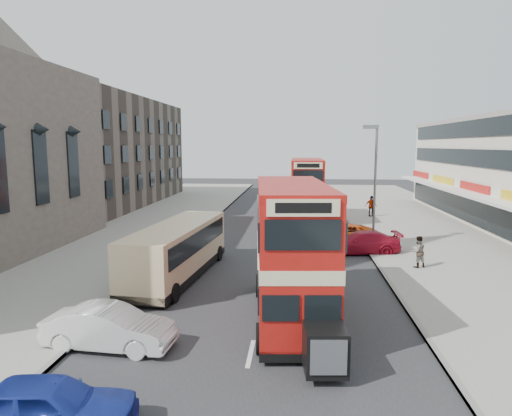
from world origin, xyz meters
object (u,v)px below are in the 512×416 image
at_px(car_right_a, 361,243).
at_px(cyclist, 328,229).
at_px(bus_second, 307,190).
at_px(car_left_near, 47,407).
at_px(street_lamp, 374,177).
at_px(pedestrian_near, 418,251).
at_px(bus_main, 292,251).
at_px(car_right_b, 345,233).
at_px(pedestrian_far, 371,206).
at_px(coach, 178,249).
at_px(car_left_front, 109,328).

distance_m(car_right_a, cyclist, 5.18).
distance_m(bus_second, car_left_near, 31.50).
bearing_deg(street_lamp, pedestrian_near, -72.31).
bearing_deg(car_right_a, bus_main, -25.16).
height_order(car_right_b, pedestrian_far, pedestrian_far).
relative_size(coach, pedestrian_near, 5.59).
height_order(street_lamp, bus_main, street_lamp).
height_order(street_lamp, car_left_near, street_lamp).
relative_size(car_left_near, pedestrian_near, 2.38).
distance_m(street_lamp, car_right_a, 4.48).
height_order(car_left_near, pedestrian_far, pedestrian_far).
xyz_separation_m(car_left_near, car_right_a, (9.94, 19.02, -0.01)).
bearing_deg(cyclist, car_right_b, -47.24).
height_order(coach, car_right_a, coach).
distance_m(bus_second, car_right_b, 8.93).
relative_size(car_left_front, pedestrian_near, 2.48).
relative_size(car_right_b, pedestrian_near, 2.56).
bearing_deg(pedestrian_near, bus_main, 29.33).
xyz_separation_m(car_right_a, pedestrian_far, (2.95, 14.46, 0.42)).
xyz_separation_m(car_right_b, cyclist, (-1.10, 1.48, 0.01)).
relative_size(bus_second, pedestrian_far, 5.05).
xyz_separation_m(car_right_b, pedestrian_near, (3.20, -6.96, 0.41)).
xyz_separation_m(car_right_a, car_right_b, (-0.61, 3.41, -0.08)).
xyz_separation_m(coach, car_left_near, (0.27, -12.94, -0.80)).
height_order(car_left_front, pedestrian_far, pedestrian_far).
bearing_deg(car_left_front, pedestrian_near, -45.38).
bearing_deg(car_left_near, pedestrian_near, -46.35).
height_order(car_right_a, car_right_b, car_right_a).
relative_size(car_right_a, cyclist, 2.53).
xyz_separation_m(car_right_a, pedestrian_near, (2.59, -3.55, 0.33)).
distance_m(bus_main, car_left_near, 9.83).
bearing_deg(bus_main, car_right_b, -109.13).
relative_size(street_lamp, pedestrian_far, 4.17).
distance_m(car_left_near, car_right_a, 21.46).
distance_m(street_lamp, car_right_b, 4.79).
bearing_deg(car_right_a, car_right_b, -174.21).
xyz_separation_m(coach, car_left_front, (-0.16, -8.32, -0.80)).
bearing_deg(coach, car_left_front, -85.65).
bearing_deg(bus_second, street_lamp, 112.37).
distance_m(coach, car_right_a, 11.91).
relative_size(car_left_front, pedestrian_far, 2.26).
height_order(bus_main, car_right_a, bus_main).
bearing_deg(coach, pedestrian_far, 62.79).
relative_size(coach, car_right_b, 2.19).
xyz_separation_m(car_left_near, car_left_front, (-0.43, 4.61, 0.01)).
bearing_deg(bus_main, cyclist, -104.12).
height_order(street_lamp, car_right_b, street_lamp).
distance_m(car_left_near, cyclist, 25.29).
relative_size(car_left_near, car_right_a, 0.87).
distance_m(bus_main, car_right_a, 12.20).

